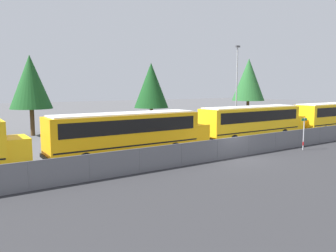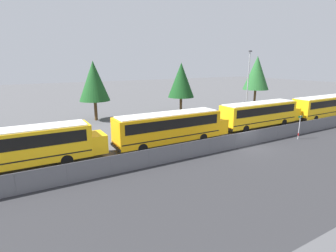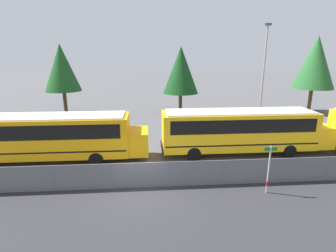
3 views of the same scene
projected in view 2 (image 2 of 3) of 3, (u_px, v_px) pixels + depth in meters
The scene contains 12 objects.
ground_plane at pixel (246, 146), 26.49m from camera, with size 200.00×200.00×0.00m, color #4C4C4F.
road_strip at pixel (301, 166), 21.44m from camera, with size 99.44×12.00×0.01m.
fence at pixel (247, 139), 26.30m from camera, with size 65.51×0.07×1.52m.
school_bus_0 at pixel (19, 146), 20.32m from camera, with size 12.71×2.61×3.29m.
school_bus_1 at pixel (171, 126), 26.65m from camera, with size 12.71×2.61×3.29m.
school_bus_2 at pixel (261, 113), 33.66m from camera, with size 12.71×2.61×3.29m.
school_bus_3 at pixel (324, 105), 39.40m from camera, with size 12.71×2.61×3.29m.
street_sign at pixel (299, 127), 28.53m from camera, with size 0.70×0.09×2.67m.
light_pole at pixel (248, 82), 40.19m from camera, with size 0.60×0.24×9.97m.
tree_1 at pixel (181, 80), 43.81m from camera, with size 4.41×4.41×8.23m.
tree_2 at pixel (94, 81), 37.06m from camera, with size 4.32×4.32×8.49m.
tree_3 at pixel (257, 73), 50.48m from camera, with size 4.88×4.88×9.45m.
Camera 2 is at (-19.48, -17.92, 8.22)m, focal length 28.00 mm.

